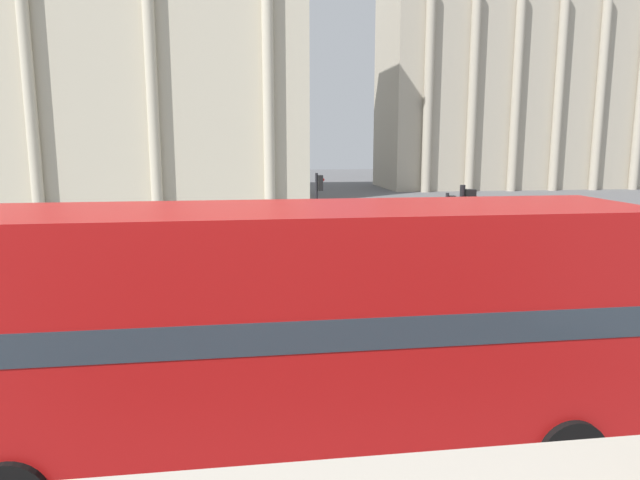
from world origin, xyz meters
name	(u,v)px	position (x,y,z in m)	size (l,w,h in m)	color
double_decker_bus	(299,324)	(0.07, 6.25, 2.29)	(10.56, 2.72, 4.09)	black
plaza_building_left	(105,51)	(-11.71, 49.64, 12.48)	(33.98, 11.27, 24.96)	beige
plaza_building_right	(513,80)	(29.01, 58.46, 11.61)	(29.00, 11.55, 23.23)	#B2A893
traffic_light_near	(463,248)	(4.22, 10.01, 2.66)	(0.42, 0.24, 4.09)	black
traffic_light_mid	(448,224)	(6.57, 17.15, 2.14)	(0.42, 0.24, 3.25)	black
traffic_light_far	(318,201)	(2.68, 22.94, 2.40)	(0.42, 0.24, 3.67)	black
car_white	(500,258)	(8.91, 17.80, 0.70)	(4.20, 1.93, 1.35)	black
car_black	(345,230)	(4.34, 25.23, 0.70)	(4.20, 1.93, 1.35)	black
pedestrian_white	(426,221)	(8.80, 26.15, 0.94)	(0.32, 0.32, 1.64)	#282B33
pedestrian_grey	(330,300)	(1.49, 12.09, 0.95)	(0.32, 0.32, 1.66)	#282B33
pedestrian_black	(275,274)	(0.25, 15.01, 1.02)	(0.32, 0.32, 1.76)	#282B33
pedestrian_yellow	(282,217)	(1.46, 28.77, 0.98)	(0.32, 0.32, 1.70)	#282B33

